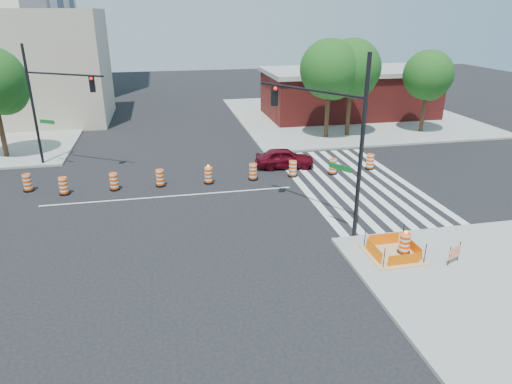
# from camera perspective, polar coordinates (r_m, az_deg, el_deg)

# --- Properties ---
(ground) EXTENTS (120.00, 120.00, 0.00)m
(ground) POSITION_cam_1_polar(r_m,az_deg,el_deg) (26.27, -10.63, -0.52)
(ground) COLOR black
(ground) RESTS_ON ground
(sidewalk_ne) EXTENTS (22.00, 22.00, 0.15)m
(sidewalk_ne) POSITION_cam_1_polar(r_m,az_deg,el_deg) (47.11, 11.31, 9.36)
(sidewalk_ne) COLOR gray
(sidewalk_ne) RESTS_ON ground
(crosswalk_east) EXTENTS (6.75, 13.50, 0.01)m
(crosswalk_east) POSITION_cam_1_polar(r_m,az_deg,el_deg) (28.50, 11.89, 1.18)
(crosswalk_east) COLOR silver
(crosswalk_east) RESTS_ON ground
(lane_centerline) EXTENTS (14.00, 0.12, 0.01)m
(lane_centerline) POSITION_cam_1_polar(r_m,az_deg,el_deg) (26.27, -10.64, -0.51)
(lane_centerline) COLOR silver
(lane_centerline) RESTS_ON ground
(excavation_pit) EXTENTS (2.20, 2.20, 0.90)m
(excavation_pit) POSITION_cam_1_polar(r_m,az_deg,el_deg) (20.26, 16.76, -7.38)
(excavation_pit) COLOR tan
(excavation_pit) RESTS_ON ground
(brick_storefront) EXTENTS (16.50, 8.50, 4.60)m
(brick_storefront) POSITION_cam_1_polar(r_m,az_deg,el_deg) (46.70, 11.51, 12.05)
(brick_storefront) COLOR maroon
(brick_storefront) RESTS_ON ground
(beige_midrise) EXTENTS (14.00, 10.00, 10.00)m
(beige_midrise) POSITION_cam_1_polar(r_m,az_deg,el_deg) (48.13, -26.78, 13.75)
(beige_midrise) COLOR tan
(beige_midrise) RESTS_ON ground
(red_coupe) EXTENTS (4.04, 1.96, 1.33)m
(red_coupe) POSITION_cam_1_polar(r_m,az_deg,el_deg) (30.50, 3.59, 4.27)
(red_coupe) COLOR #530713
(red_coupe) RESTS_ON ground
(signal_pole_se) EXTENTS (3.42, 5.24, 8.10)m
(signal_pole_se) POSITION_cam_1_polar(r_m,az_deg,el_deg) (20.84, 9.29, 8.12)
(signal_pole_se) COLOR black
(signal_pole_se) RESTS_ON ground
(signal_pole_nw) EXTENTS (5.07, 3.20, 7.76)m
(signal_pole_nw) POSITION_cam_1_polar(r_m,az_deg,el_deg) (32.23, -24.27, 10.88)
(signal_pole_nw) COLOR black
(signal_pole_nw) RESTS_ON ground
(pit_drum) EXTENTS (0.54, 0.54, 1.07)m
(pit_drum) POSITION_cam_1_polar(r_m,az_deg,el_deg) (20.38, 18.06, -6.18)
(pit_drum) COLOR black
(pit_drum) RESTS_ON ground
(barricade) EXTENTS (0.71, 0.34, 0.89)m
(barricade) POSITION_cam_1_polar(r_m,az_deg,el_deg) (20.30, 23.56, -6.96)
(barricade) COLOR #FE4705
(barricade) RESTS_ON ground
(tree_north_c) EXTENTS (4.65, 4.65, 7.91)m
(tree_north_c) POSITION_cam_1_polar(r_m,az_deg,el_deg) (37.31, 9.22, 14.53)
(tree_north_c) COLOR #382314
(tree_north_c) RESTS_ON ground
(tree_north_d) EXTENTS (4.64, 4.64, 7.88)m
(tree_north_d) POSITION_cam_1_polar(r_m,az_deg,el_deg) (38.41, 11.89, 14.53)
(tree_north_d) COLOR #382314
(tree_north_d) RESTS_ON ground
(tree_north_e) EXTENTS (4.07, 4.07, 6.92)m
(tree_north_e) POSITION_cam_1_polar(r_m,az_deg,el_deg) (41.40, 20.71, 13.21)
(tree_north_e) COLOR #382314
(tree_north_e) RESTS_ON ground
(median_drum_1) EXTENTS (0.60, 0.60, 1.02)m
(median_drum_1) POSITION_cam_1_polar(r_m,az_deg,el_deg) (29.54, -26.64, 0.98)
(median_drum_1) COLOR black
(median_drum_1) RESTS_ON ground
(median_drum_2) EXTENTS (0.60, 0.60, 1.02)m
(median_drum_2) POSITION_cam_1_polar(r_m,az_deg,el_deg) (28.14, -22.91, 0.64)
(median_drum_2) COLOR black
(median_drum_2) RESTS_ON ground
(median_drum_3) EXTENTS (0.60, 0.60, 1.02)m
(median_drum_3) POSITION_cam_1_polar(r_m,az_deg,el_deg) (27.85, -17.32, 1.19)
(median_drum_3) COLOR black
(median_drum_3) RESTS_ON ground
(median_drum_4) EXTENTS (0.60, 0.60, 1.02)m
(median_drum_4) POSITION_cam_1_polar(r_m,az_deg,el_deg) (27.77, -11.90, 1.67)
(median_drum_4) COLOR black
(median_drum_4) RESTS_ON ground
(median_drum_5) EXTENTS (0.60, 0.60, 1.18)m
(median_drum_5) POSITION_cam_1_polar(r_m,az_deg,el_deg) (27.78, -5.95, 2.06)
(median_drum_5) COLOR black
(median_drum_5) RESTS_ON ground
(median_drum_6) EXTENTS (0.60, 0.60, 1.02)m
(median_drum_6) POSITION_cam_1_polar(r_m,az_deg,el_deg) (28.24, -0.37, 2.48)
(median_drum_6) COLOR black
(median_drum_6) RESTS_ON ground
(median_drum_7) EXTENTS (0.60, 0.60, 1.02)m
(median_drum_7) POSITION_cam_1_polar(r_m,az_deg,el_deg) (28.88, 4.61, 2.85)
(median_drum_7) COLOR black
(median_drum_7) RESTS_ON ground
(median_drum_8) EXTENTS (0.60, 0.60, 1.02)m
(median_drum_8) POSITION_cam_1_polar(r_m,az_deg,el_deg) (29.65, 9.58, 3.12)
(median_drum_8) COLOR black
(median_drum_8) RESTS_ON ground
(median_drum_9) EXTENTS (0.60, 0.60, 1.02)m
(median_drum_9) POSITION_cam_1_polar(r_m,az_deg,el_deg) (31.11, 14.06, 3.64)
(median_drum_9) COLOR black
(median_drum_9) RESTS_ON ground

